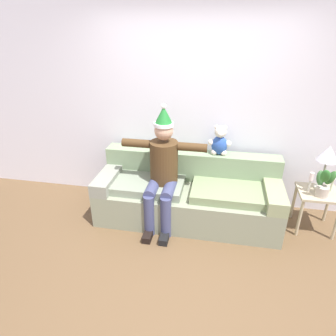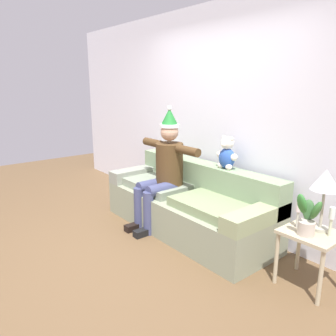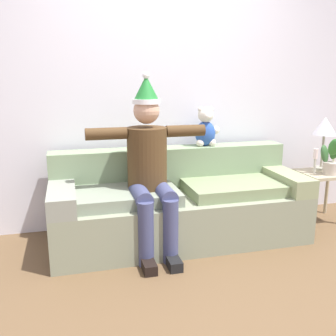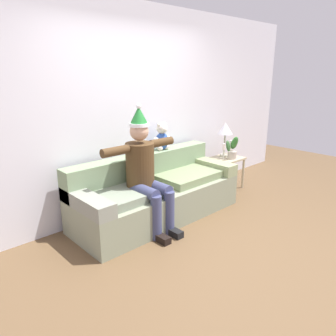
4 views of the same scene
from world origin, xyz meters
name	(u,v)px [view 1 (image 1 of 4)]	position (x,y,z in m)	size (l,w,h in m)	color
ground_plane	(174,273)	(0.00, 0.00, 0.00)	(10.00, 10.00, 0.00)	brown
back_wall	(195,106)	(0.00, 1.55, 1.35)	(7.00, 0.10, 2.70)	silver
couch	(188,194)	(0.00, 1.04, 0.32)	(2.27, 0.85, 0.81)	gray
person_seated	(162,168)	(-0.30, 0.88, 0.76)	(1.02, 0.77, 1.50)	#49321B
teddy_bear	(220,142)	(0.34, 1.30, 0.98)	(0.29, 0.17, 0.38)	#2A50A5
side_table	(317,198)	(1.55, 1.06, 0.43)	(0.46, 0.43, 0.52)	tan
table_lamp	(328,156)	(1.57, 1.15, 0.95)	(0.24, 0.24, 0.55)	#B2B19D
potted_plant	(324,183)	(1.54, 0.97, 0.68)	(0.23, 0.26, 0.38)	#BAAD9E
candle_tall	(311,180)	(1.42, 1.04, 0.68)	(0.04, 0.04, 0.25)	beige
candle_short	(333,179)	(1.68, 1.10, 0.69)	(0.04, 0.04, 0.25)	beige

